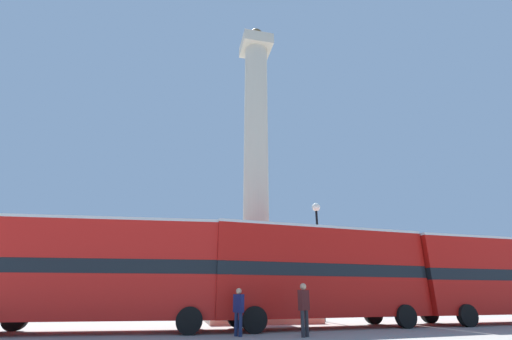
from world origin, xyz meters
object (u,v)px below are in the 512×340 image
Objects in this scene: monument_column at (256,209)px; street_lamp at (318,243)px; bus_b at (319,272)px; bus_a at (497,276)px; bus_c at (105,269)px; equestrian_statue at (367,294)px; pedestrian_by_plinth at (304,305)px; pedestrian_near_lamp at (238,309)px.

monument_column is 3.09× the size of street_lamp.
bus_b is at bearing -113.99° from street_lamp.
monument_column is 2.03× the size of bus_b.
bus_b is (-10.68, -0.40, 0.04)m from bus_a.
bus_c is at bearing -161.78° from street_lamp.
equestrian_statue is (-2.41, 9.64, -0.90)m from bus_a.
bus_b reaches higher than pedestrian_by_plinth.
bus_c is 20.35m from equestrian_statue.
bus_b is 3.86m from pedestrian_by_plinth.
bus_b is at bearing -158.89° from pedestrian_by_plinth.
pedestrian_near_lamp is at bearing -134.43° from street_lamp.
equestrian_statue is 16.60m from pedestrian_by_plinth.
street_lamp is 4.13× the size of pedestrian_near_lamp.
bus_c is (-7.70, -5.26, -4.22)m from monument_column.
bus_b is 1.53× the size of street_lamp.
equestrian_statue is (10.07, 4.63, -5.15)m from monument_column.
bus_c is at bearing -168.26° from equestrian_statue.
bus_a is 1.03× the size of bus_c.
monument_column is at bearing -48.65° from pedestrian_near_lamp.
bus_b is 0.99× the size of bus_c.
street_lamp is (-6.56, -6.20, 2.86)m from equestrian_statue.
equestrian_statue is at bearing 45.87° from bus_b.
pedestrian_near_lamp is (-2.47, -7.67, -5.73)m from monument_column.
bus_a reaches higher than pedestrian_by_plinth.
bus_c reaches higher than pedestrian_by_plinth.
street_lamp is (-8.97, 3.44, 1.96)m from bus_a.
bus_a is 9.80m from street_lamp.
monument_column is 11.60× the size of pedestrian_by_plinth.
pedestrian_by_plinth is (-1.97, -3.01, -1.39)m from bus_b.
monument_column is at bearing -126.82° from pedestrian_by_plinth.
monument_column is 2.01× the size of bus_c.
pedestrian_near_lamp is (-12.54, -12.30, -0.58)m from equestrian_statue.
bus_c is 1.54× the size of street_lamp.
pedestrian_by_plinth is at bearing -167.02° from bus_a.
bus_c is at bearing -58.41° from pedestrian_by_plinth.
monument_column is 14.10m from bus_a.
pedestrian_by_plinth is (-10.24, -13.05, -0.45)m from equestrian_statue.
bus_a is 10.69m from bus_b.
bus_a is 9.98m from equestrian_statue.
pedestrian_by_plinth is (-12.65, -3.41, -1.35)m from bus_a.
pedestrian_by_plinth is at bearing -127.95° from bus_b.
bus_a is at bearing -110.70° from pedestrian_near_lamp.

